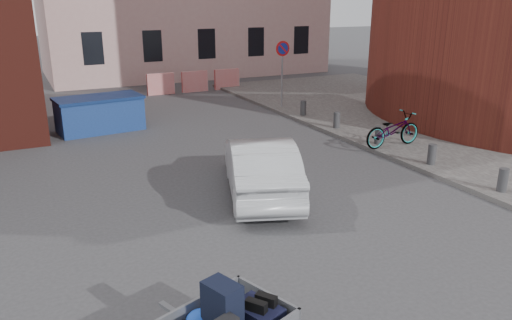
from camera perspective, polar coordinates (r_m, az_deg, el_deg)
ground at (r=10.00m, az=-0.91°, el=-7.89°), size 120.00×120.00×0.00m
sidewalk at (r=18.89m, az=22.00°, el=3.50°), size 9.00×24.00×0.12m
no_parking_sign at (r=20.31m, az=3.04°, el=11.33°), size 0.60×0.09×2.65m
bollards at (r=15.66m, az=13.81°, el=2.79°), size 0.22×9.02×0.55m
barriers at (r=24.80m, az=-7.00°, el=8.89°), size 4.70×0.18×1.00m
dumpster at (r=17.98m, az=-17.44°, el=5.08°), size 2.99×1.78×1.19m
silver_car at (r=11.47m, az=0.51°, el=-0.74°), size 2.73×4.36×1.36m
bicycle at (r=15.44m, az=15.37°, el=3.36°), size 1.95×0.70×1.02m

